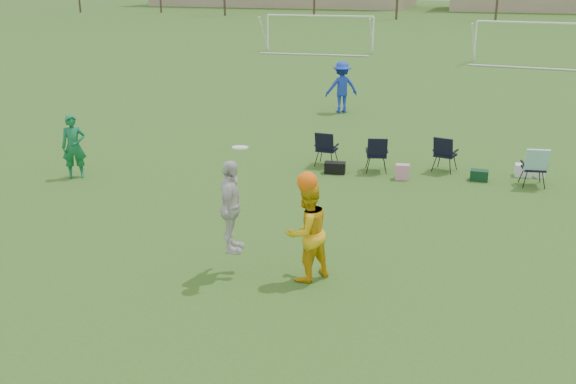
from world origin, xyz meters
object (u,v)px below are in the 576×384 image
at_px(fielder_blue, 342,87).
at_px(goal_left, 320,23).
at_px(fielder_green_near, 74,146).
at_px(center_contest, 278,221).
at_px(goal_mid, 541,31).

relative_size(fielder_blue, goal_left, 0.26).
xyz_separation_m(fielder_green_near, center_contest, (7.02, -3.72, 0.22)).
height_order(center_contest, goal_mid, goal_mid).
distance_m(goal_left, goal_mid, 14.14).
distance_m(fielder_green_near, goal_mid, 29.93).
bearing_deg(fielder_green_near, center_contest, -60.64).
bearing_deg(fielder_blue, goal_mid, -145.08).
xyz_separation_m(goal_left, goal_mid, (14.00, -2.00, 0.00)).
bearing_deg(center_contest, goal_mid, 81.37).
bearing_deg(goal_left, fielder_green_near, -90.65).
bearing_deg(center_contest, fielder_blue, 100.52).
xyz_separation_m(center_contest, goal_mid, (4.74, 31.23, 0.87)).
bearing_deg(fielder_blue, center_contest, 68.80).
bearing_deg(goal_left, goal_mid, -13.13).
xyz_separation_m(fielder_blue, goal_mid, (7.37, 17.06, 0.95)).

